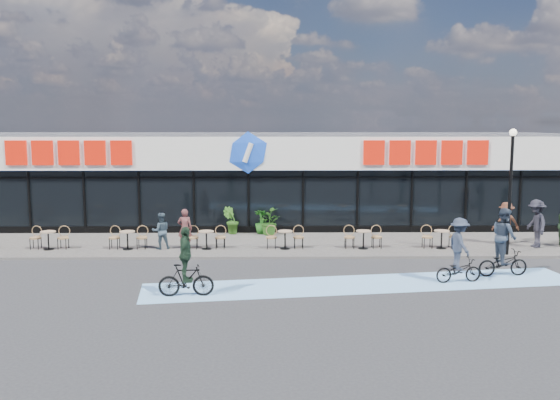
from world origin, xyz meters
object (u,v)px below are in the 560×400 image
potted_plant_mid (268,222)px  potted_plant_right (262,222)px  patron_left (185,229)px  pedestrian_a (536,223)px  potted_plant_left (231,220)px  pedestrian_c (506,223)px  cyclist_b (504,247)px  patron_right (161,231)px  cyclist_a (459,253)px  lamp_post (511,180)px

potted_plant_mid → potted_plant_right: size_ratio=1.06×
patron_left → pedestrian_a: (14.24, 0.07, 0.17)m
potted_plant_left → patron_left: size_ratio=0.77×
potted_plant_mid → pedestrian_c: 10.18m
cyclist_b → patron_right: bearing=161.8°
patron_left → pedestrian_c: (13.27, 0.74, 0.07)m
patron_right → cyclist_a: (10.49, -4.80, 0.12)m
potted_plant_left → cyclist_b: size_ratio=0.53×
potted_plant_left → potted_plant_mid: size_ratio=1.05×
potted_plant_right → patron_left: (-3.03, -3.16, 0.25)m
potted_plant_right → cyclist_b: 11.00m
potted_plant_left → pedestrian_a: 12.97m
potted_plant_mid → pedestrian_a: (10.92, -2.82, 0.39)m
potted_plant_mid → cyclist_b: 10.61m
cyclist_b → potted_plant_left: bearing=143.2°
potted_plant_mid → pedestrian_a: bearing=-14.5°
lamp_post → patron_left: (-12.56, 1.26, -2.08)m
pedestrian_c → cyclist_a: 6.75m
pedestrian_c → pedestrian_a: bearing=147.1°
lamp_post → potted_plant_right: size_ratio=4.33×
potted_plant_right → lamp_post: bearing=-24.9°
cyclist_a → cyclist_b: size_ratio=0.91×
potted_plant_left → cyclist_a: (7.90, -7.99, 0.24)m
cyclist_b → pedestrian_a: bearing=54.7°
pedestrian_c → patron_right: bearing=5.0°
pedestrian_a → cyclist_b: bearing=-37.7°
potted_plant_left → potted_plant_mid: bearing=-7.3°
pedestrian_c → cyclist_b: cyclist_b is taller
lamp_post → pedestrian_c: bearing=70.5°
lamp_post → cyclist_a: (-3.02, -3.62, -2.02)m
cyclist_a → lamp_post: bearing=50.2°
potted_plant_right → cyclist_a: 10.35m
potted_plant_mid → cyclist_b: (7.96, -7.01, 0.30)m
potted_plant_right → pedestrian_c: (10.24, -2.42, 0.32)m
pedestrian_c → cyclist_b: size_ratio=0.76×
lamp_post → pedestrian_a: bearing=38.6°
potted_plant_left → patron_right: size_ratio=0.84×
patron_left → patron_right: bearing=6.9°
potted_plant_right → pedestrian_a: pedestrian_a is taller
cyclist_a → cyclist_b: (1.74, 0.77, 0.03)m
pedestrian_c → cyclist_b: bearing=69.4°
lamp_post → potted_plant_left: lamp_post is taller
lamp_post → potted_plant_mid: 10.39m
potted_plant_mid → cyclist_a: cyclist_a is taller
potted_plant_right → pedestrian_c: 10.53m
cyclist_b → cyclist_a: bearing=-156.0°
potted_plant_mid → cyclist_b: size_ratio=0.51×
patron_right → patron_left: bearing=168.5°
patron_right → pedestrian_a: pedestrian_a is taller
patron_left → cyclist_a: (9.54, -4.88, 0.05)m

